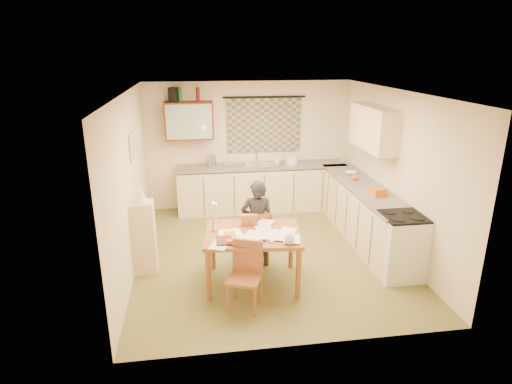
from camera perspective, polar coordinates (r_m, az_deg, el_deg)
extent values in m
cube|color=brown|center=(6.85, 1.55, -8.18)|extent=(4.00, 4.50, 0.02)
cube|color=white|center=(6.15, 1.76, 13.30)|extent=(4.00, 4.50, 0.02)
cube|color=beige|center=(8.55, -0.97, 6.22)|extent=(4.00, 0.02, 2.50)
cube|color=beige|center=(4.32, 6.85, -6.49)|extent=(4.00, 0.02, 2.50)
cube|color=beige|center=(6.37, -16.47, 1.14)|extent=(0.02, 4.50, 2.50)
cube|color=beige|center=(7.01, 18.07, 2.55)|extent=(0.02, 4.50, 2.50)
cube|color=#2E587F|center=(8.48, 1.08, 8.87)|extent=(1.45, 0.03, 1.05)
cylinder|color=black|center=(8.39, 1.13, 12.55)|extent=(1.60, 0.04, 0.04)
cube|color=#58170E|center=(8.21, -8.92, 9.39)|extent=(0.90, 0.34, 0.70)
cube|color=#99B2A5|center=(8.04, -8.92, 9.21)|extent=(0.84, 0.02, 0.64)
cube|color=beige|center=(7.29, 15.38, 8.24)|extent=(0.34, 1.30, 0.70)
cube|color=silver|center=(6.64, -16.03, 5.89)|extent=(0.04, 0.50, 0.40)
cube|color=beige|center=(6.63, -15.82, 5.90)|extent=(0.01, 0.42, 0.32)
cube|color=beige|center=(8.50, 0.79, 0.42)|extent=(3.30, 0.60, 0.86)
cube|color=#5C5956|center=(8.37, 0.80, 3.48)|extent=(3.30, 0.62, 0.04)
cube|color=beige|center=(7.44, 14.14, -2.85)|extent=(0.60, 2.95, 0.86)
cube|color=#5C5956|center=(7.29, 14.42, 0.59)|extent=(0.62, 2.95, 0.04)
cube|color=white|center=(6.34, 18.60, -6.96)|extent=(0.59, 0.59, 0.89)
cube|color=black|center=(6.16, 19.03, -3.09)|extent=(0.56, 0.56, 0.03)
cube|color=silver|center=(8.37, 0.44, 3.34)|extent=(0.63, 0.55, 0.10)
cylinder|color=silver|center=(8.49, 0.08, 4.82)|extent=(0.04, 0.04, 0.28)
cube|color=silver|center=(8.29, -3.08, 3.66)|extent=(0.37, 0.32, 0.06)
cylinder|color=silver|center=(8.24, -5.97, 4.15)|extent=(0.20, 0.20, 0.24)
cylinder|color=white|center=(8.45, 4.75, 4.27)|extent=(0.28, 0.28, 0.16)
imported|color=white|center=(8.44, 2.73, 4.39)|extent=(0.10, 0.10, 0.19)
imported|color=white|center=(7.92, 12.49, 2.50)|extent=(0.31, 0.31, 0.05)
cube|color=#D16613|center=(6.83, 16.03, -0.03)|extent=(0.25, 0.20, 0.12)
sphere|color=#D16613|center=(7.57, 13.08, 1.92)|extent=(0.10, 0.10, 0.10)
cube|color=black|center=(8.16, -10.87, 12.63)|extent=(0.21, 0.24, 0.26)
cylinder|color=#195926|center=(8.15, -10.14, 12.67)|extent=(0.08, 0.08, 0.26)
cylinder|color=#58170E|center=(8.15, -7.75, 12.79)|extent=(0.09, 0.09, 0.26)
cube|color=brown|center=(5.72, -0.45, -5.64)|extent=(1.36, 1.10, 0.05)
cube|color=brown|center=(6.42, -0.15, -6.01)|extent=(0.40, 0.40, 0.04)
cube|color=brown|center=(6.17, 0.19, -4.75)|extent=(0.38, 0.06, 0.41)
cube|color=brown|center=(5.31, -1.55, -11.47)|extent=(0.50, 0.50, 0.04)
cube|color=brown|center=(5.35, -1.11, -8.44)|extent=(0.37, 0.17, 0.42)
imported|color=black|center=(6.24, 0.18, -4.21)|extent=(0.56, 0.43, 1.32)
cube|color=beige|center=(6.30, -14.71, -5.86)|extent=(0.32, 0.30, 1.07)
cone|color=silver|center=(6.07, -15.19, -0.32)|extent=(0.20, 0.20, 0.22)
cube|color=brown|center=(5.90, -0.87, -3.78)|extent=(0.23, 0.13, 0.16)
imported|color=white|center=(5.39, 4.46, -6.40)|extent=(0.14, 0.14, 0.10)
imported|color=maroon|center=(5.46, -5.31, -6.52)|extent=(0.22, 0.28, 0.03)
imported|color=#D16613|center=(5.63, -4.34, -5.76)|extent=(0.18, 0.23, 0.02)
cube|color=#D16613|center=(5.42, -3.37, -6.61)|extent=(0.12, 0.09, 0.04)
cube|color=black|center=(5.47, 1.28, -6.48)|extent=(0.13, 0.06, 0.02)
cylinder|color=silver|center=(5.75, -5.62, -4.38)|extent=(0.07, 0.07, 0.18)
cylinder|color=white|center=(5.67, -5.35, -2.54)|extent=(0.03, 0.03, 0.22)
sphere|color=#FFCC66|center=(5.61, -5.72, -1.43)|extent=(0.02, 0.02, 0.02)
cube|color=white|center=(5.75, 4.09, -5.28)|extent=(0.34, 0.36, 0.00)
cube|color=white|center=(5.38, -4.89, -7.02)|extent=(0.30, 0.35, 0.00)
cube|color=white|center=(5.66, -3.89, -5.63)|extent=(0.22, 0.31, 0.00)
cube|color=white|center=(5.66, 2.66, -5.60)|extent=(0.30, 0.35, 0.00)
cube|color=white|center=(5.59, -2.63, -5.93)|extent=(0.32, 0.36, 0.00)
cube|color=white|center=(5.62, -0.36, -5.74)|extent=(0.31, 0.36, 0.00)
cube|color=white|center=(5.88, 0.76, -4.60)|extent=(0.26, 0.33, 0.00)
cube|color=white|center=(5.57, 1.78, -5.96)|extent=(0.33, 0.36, 0.00)
cube|color=white|center=(5.66, -2.96, -5.52)|extent=(0.27, 0.33, 0.00)
cube|color=white|center=(5.97, 1.17, -4.19)|extent=(0.33, 0.36, 0.00)
cube|color=white|center=(5.51, 4.77, -6.25)|extent=(0.27, 0.33, 0.00)
cube|color=white|center=(5.58, 2.95, -5.84)|extent=(0.31, 0.35, 0.00)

